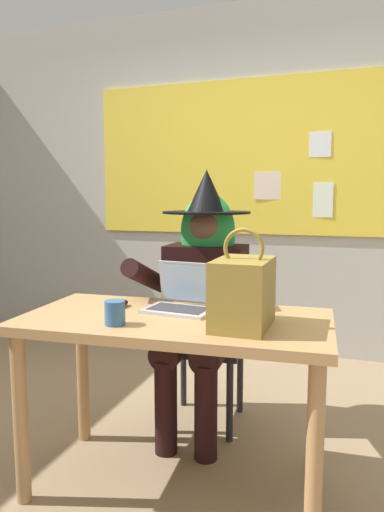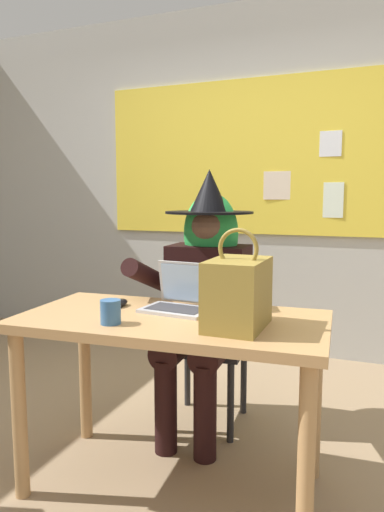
% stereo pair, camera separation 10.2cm
% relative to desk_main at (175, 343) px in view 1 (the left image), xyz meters
% --- Properties ---
extents(ground_plane, '(24.00, 24.00, 0.00)m').
position_rel_desk_main_xyz_m(ground_plane, '(-0.19, 0.05, -0.64)').
color(ground_plane, '#937A5B').
extents(wall_back_bulletin, '(5.42, 2.14, 2.73)m').
position_rel_desk_main_xyz_m(wall_back_bulletin, '(-0.19, 1.95, 0.74)').
color(wall_back_bulletin, '#B2B2AD').
rests_on(wall_back_bulletin, ground).
extents(desk_main, '(1.31, 0.72, 0.75)m').
position_rel_desk_main_xyz_m(desk_main, '(0.00, 0.00, 0.00)').
color(desk_main, tan).
rests_on(desk_main, ground).
extents(chair_at_desk, '(0.45, 0.45, 0.91)m').
position_rel_desk_main_xyz_m(chair_at_desk, '(-0.06, 0.68, -0.12)').
color(chair_at_desk, black).
rests_on(chair_at_desk, ground).
extents(person_costumed, '(0.61, 0.71, 1.39)m').
position_rel_desk_main_xyz_m(person_costumed, '(-0.05, 0.55, 0.15)').
color(person_costumed, black).
rests_on(person_costumed, ground).
extents(laptop, '(0.31, 0.25, 0.20)m').
position_rel_desk_main_xyz_m(laptop, '(-0.01, 0.12, 0.16)').
color(laptop, '#B7B7BC').
rests_on(laptop, desk_main).
extents(computer_mouse, '(0.07, 0.11, 0.03)m').
position_rel_desk_main_xyz_m(computer_mouse, '(-0.29, 0.07, 0.13)').
color(computer_mouse, black).
rests_on(computer_mouse, desk_main).
extents(handbag, '(0.20, 0.30, 0.38)m').
position_rel_desk_main_xyz_m(handbag, '(0.30, -0.06, 0.24)').
color(handbag, olive).
rests_on(handbag, desk_main).
extents(coffee_mug, '(0.08, 0.08, 0.09)m').
position_rel_desk_main_xyz_m(coffee_mug, '(-0.17, -0.19, 0.16)').
color(coffee_mug, '#336099').
rests_on(coffee_mug, desk_main).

